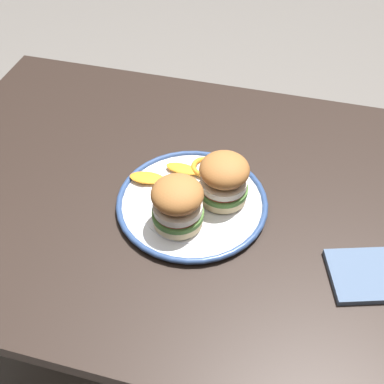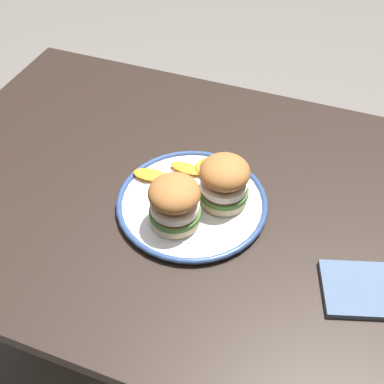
# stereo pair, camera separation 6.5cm
# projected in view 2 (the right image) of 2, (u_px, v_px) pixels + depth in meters

# --- Properties ---
(ground_plane) EXTENTS (8.00, 8.00, 0.00)m
(ground_plane) POSITION_uv_depth(u_px,v_px,m) (218.00, 363.00, 1.50)
(ground_plane) COLOR slate
(dining_table) EXTENTS (1.36, 0.81, 0.73)m
(dining_table) POSITION_uv_depth(u_px,v_px,m) (228.00, 235.00, 1.05)
(dining_table) COLOR black
(dining_table) RESTS_ON ground
(dinner_plate) EXTENTS (0.30, 0.30, 0.02)m
(dinner_plate) POSITION_uv_depth(u_px,v_px,m) (192.00, 203.00, 0.97)
(dinner_plate) COLOR white
(dinner_plate) RESTS_ON dining_table
(sandwich_half_left) EXTENTS (0.13, 0.13, 0.10)m
(sandwich_half_left) POSITION_uv_depth(u_px,v_px,m) (224.00, 181.00, 0.93)
(sandwich_half_left) COLOR beige
(sandwich_half_left) RESTS_ON dinner_plate
(sandwich_half_right) EXTENTS (0.13, 0.13, 0.10)m
(sandwich_half_right) POSITION_uv_depth(u_px,v_px,m) (175.00, 202.00, 0.89)
(sandwich_half_right) COLOR beige
(sandwich_half_right) RESTS_ON dinner_plate
(orange_peel_curled) EXTENTS (0.07, 0.07, 0.01)m
(orange_peel_curled) POSITION_uv_depth(u_px,v_px,m) (209.00, 168.00, 1.02)
(orange_peel_curled) COLOR orange
(orange_peel_curled) RESTS_ON dinner_plate
(orange_peel_strip_long) EXTENTS (0.08, 0.04, 0.01)m
(orange_peel_strip_long) POSITION_uv_depth(u_px,v_px,m) (150.00, 174.00, 1.01)
(orange_peel_strip_long) COLOR orange
(orange_peel_strip_long) RESTS_ON dinner_plate
(orange_peel_strip_short) EXTENTS (0.07, 0.04, 0.01)m
(orange_peel_strip_short) POSITION_uv_depth(u_px,v_px,m) (186.00, 168.00, 1.02)
(orange_peel_strip_short) COLOR orange
(orange_peel_strip_short) RESTS_ON dinner_plate
(folded_napkin) EXTENTS (0.20, 0.16, 0.01)m
(folded_napkin) POSITION_uv_depth(u_px,v_px,m) (375.00, 290.00, 0.83)
(folded_napkin) COLOR slate
(folded_napkin) RESTS_ON dining_table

